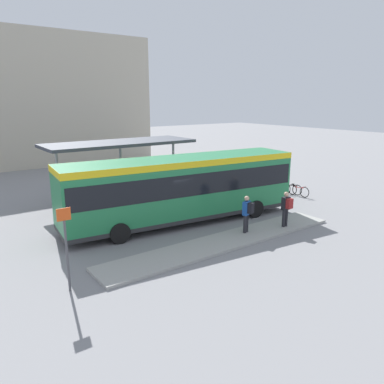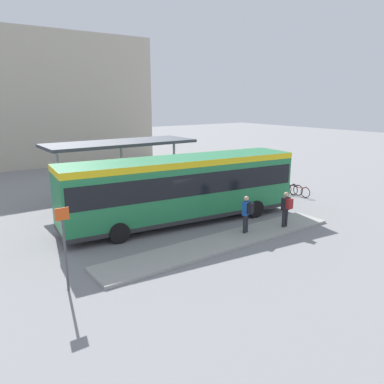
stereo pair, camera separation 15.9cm
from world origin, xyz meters
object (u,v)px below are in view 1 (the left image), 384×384
(pedestrian_companion, at_px, (286,207))
(platform_sign, at_px, (66,246))
(bicycle_red, at_px, (298,191))
(bicycle_orange, at_px, (280,187))
(pedestrian_waiting, at_px, (247,212))
(potted_planter_near_shelter, at_px, (163,198))
(bicycle_blue, at_px, (272,186))
(potted_planter_far_side, at_px, (180,193))
(bicycle_black, at_px, (291,188))
(city_bus, at_px, (182,185))

(pedestrian_companion, height_order, platform_sign, platform_sign)
(bicycle_red, height_order, bicycle_orange, bicycle_orange)
(pedestrian_waiting, bearing_deg, potted_planter_near_shelter, -14.94)
(bicycle_blue, height_order, platform_sign, platform_sign)
(pedestrian_waiting, xyz_separation_m, bicycle_red, (7.71, 3.20, -0.75))
(potted_planter_far_side, bearing_deg, bicycle_blue, -9.74)
(pedestrian_waiting, distance_m, bicycle_red, 8.38)
(platform_sign, bearing_deg, pedestrian_waiting, 2.54)
(bicycle_orange, xyz_separation_m, bicycle_blue, (-0.09, 0.66, -0.03))
(bicycle_black, distance_m, platform_sign, 16.63)
(bicycle_blue, distance_m, potted_planter_near_shelter, 8.21)
(pedestrian_waiting, bearing_deg, bicycle_blue, -77.18)
(bicycle_blue, bearing_deg, bicycle_red, -167.23)
(pedestrian_companion, xyz_separation_m, potted_planter_near_shelter, (-2.84, 6.53, -0.53))
(bicycle_blue, bearing_deg, potted_planter_far_side, 84.39)
(bicycle_orange, xyz_separation_m, platform_sign, (-15.78, -4.89, 1.17))
(pedestrian_companion, relative_size, bicycle_black, 1.04)
(bicycle_red, xyz_separation_m, bicycle_blue, (-0.30, 1.98, 0.00))
(bicycle_blue, bearing_deg, bicycle_black, -160.99)
(potted_planter_near_shelter, relative_size, platform_sign, 0.39)
(city_bus, bearing_deg, pedestrian_waiting, -61.67)
(pedestrian_companion, height_order, potted_planter_far_side, pedestrian_companion)
(bicycle_blue, height_order, potted_planter_near_shelter, potted_planter_near_shelter)
(bicycle_black, relative_size, potted_planter_near_shelter, 1.51)
(bicycle_orange, bearing_deg, potted_planter_far_side, 78.32)
(potted_planter_near_shelter, bearing_deg, city_bus, -101.33)
(bicycle_black, bearing_deg, pedestrian_companion, 119.57)
(bicycle_red, relative_size, potted_planter_far_side, 1.40)
(city_bus, xyz_separation_m, platform_sign, (-6.97, -3.62, -0.36))
(bicycle_red, distance_m, bicycle_blue, 2.00)
(bicycle_orange, height_order, platform_sign, platform_sign)
(potted_planter_far_side, relative_size, platform_sign, 0.41)
(potted_planter_near_shelter, bearing_deg, bicycle_orange, -10.31)
(pedestrian_companion, distance_m, bicycle_red, 6.79)
(potted_planter_near_shelter, xyz_separation_m, platform_sign, (-7.52, -6.39, 0.99))
(pedestrian_waiting, relative_size, bicycle_red, 1.06)
(pedestrian_waiting, bearing_deg, bicycle_orange, -81.05)
(platform_sign, bearing_deg, bicycle_black, 14.77)
(bicycle_orange, xyz_separation_m, potted_planter_far_side, (-6.86, 1.82, 0.22))
(bicycle_red, relative_size, platform_sign, 0.58)
(bicycle_black, height_order, potted_planter_far_side, potted_planter_far_side)
(city_bus, distance_m, bicycle_black, 9.23)
(city_bus, relative_size, pedestrian_waiting, 7.11)
(platform_sign, bearing_deg, bicycle_blue, 19.47)
(bicycle_red, xyz_separation_m, potted_planter_near_shelter, (-8.47, 2.82, 0.21))
(bicycle_blue, relative_size, platform_sign, 0.59)
(pedestrian_companion, height_order, potted_planter_near_shelter, pedestrian_companion)
(pedestrian_companion, bearing_deg, bicycle_black, -54.99)
(city_bus, distance_m, potted_planter_far_side, 3.88)
(bicycle_red, bearing_deg, pedestrian_waiting, -69.78)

